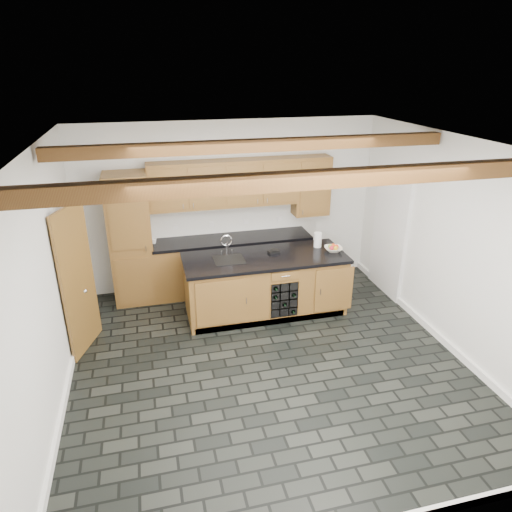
{
  "coord_description": "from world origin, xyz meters",
  "views": [
    {
      "loc": [
        -1.35,
        -4.79,
        3.61
      ],
      "look_at": [
        0.04,
        0.8,
        1.17
      ],
      "focal_mm": 32.0,
      "sensor_mm": 36.0,
      "label": 1
    }
  ],
  "objects": [
    {
      "name": "fruit_cluster",
      "position": [
        1.38,
        1.25,
        1.0
      ],
      "size": [
        0.16,
        0.17,
        0.07
      ],
      "color": "red",
      "rests_on": "fruit_bowl"
    },
    {
      "name": "ground",
      "position": [
        0.0,
        0.0,
        0.0
      ],
      "size": [
        5.0,
        5.0,
        0.0
      ],
      "primitive_type": "plane",
      "color": "black",
      "rests_on": "ground"
    },
    {
      "name": "kitchen_scale",
      "position": [
        0.47,
        1.41,
        0.96
      ],
      "size": [
        0.19,
        0.13,
        0.05
      ],
      "rotation": [
        0.0,
        0.0,
        0.22
      ],
      "color": "black",
      "rests_on": "island"
    },
    {
      "name": "paper_towel",
      "position": [
        1.21,
        1.48,
        1.05
      ],
      "size": [
        0.12,
        0.12,
        0.23
      ],
      "primitive_type": "cylinder",
      "color": "white",
      "rests_on": "island"
    },
    {
      "name": "room_shell",
      "position": [
        -0.09,
        0.53,
        1.53
      ],
      "size": [
        5.01,
        5.0,
        5.0
      ],
      "color": "white",
      "rests_on": "ground"
    },
    {
      "name": "faucet",
      "position": [
        -0.25,
        1.33,
        0.96
      ],
      "size": [
        0.45,
        0.4,
        0.34
      ],
      "color": "black",
      "rests_on": "island"
    },
    {
      "name": "island",
      "position": [
        0.31,
        1.28,
        0.46
      ],
      "size": [
        2.48,
        0.96,
        0.93
      ],
      "color": "brown",
      "rests_on": "ground"
    },
    {
      "name": "fruit_bowl",
      "position": [
        1.38,
        1.25,
        0.96
      ],
      "size": [
        0.31,
        0.31,
        0.07
      ],
      "primitive_type": "imported",
      "rotation": [
        0.0,
        0.0,
        -0.18
      ],
      "color": "white",
      "rests_on": "island"
    },
    {
      "name": "back_cabinetry",
      "position": [
        -0.38,
        2.24,
        0.98
      ],
      "size": [
        3.65,
        0.62,
        2.2
      ],
      "color": "brown",
      "rests_on": "ground"
    },
    {
      "name": "mug",
      "position": [
        -1.3,
        2.24,
        0.97
      ],
      "size": [
        0.12,
        0.12,
        0.08
      ],
      "primitive_type": "imported",
      "rotation": [
        0.0,
        0.0,
        -0.39
      ],
      "color": "white",
      "rests_on": "back_cabinetry"
    }
  ]
}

